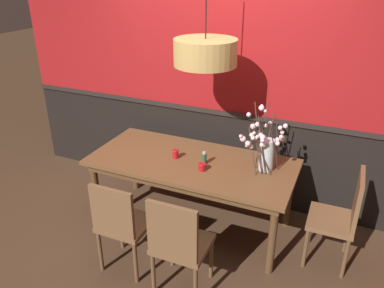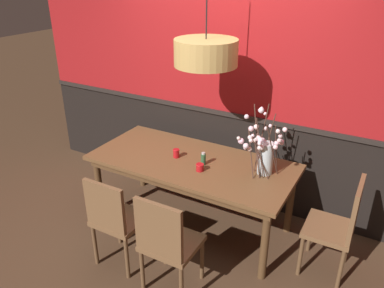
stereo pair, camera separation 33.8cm
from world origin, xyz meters
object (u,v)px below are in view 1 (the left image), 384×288
(vase_with_blossoms, at_px, (265,150))
(candle_holder_nearer_edge, at_px, (176,154))
(chair_near_side_left, at_px, (121,222))
(chair_near_side_right, at_px, (179,242))
(dining_table, at_px, (192,168))
(chair_head_east_end, at_px, (341,215))
(chair_far_side_right, at_px, (245,153))
(candle_holder_nearer_center, at_px, (202,167))
(condiment_bottle, at_px, (204,158))
(chair_far_side_left, at_px, (195,141))
(pendant_lamp, at_px, (205,52))

(vase_with_blossoms, distance_m, candle_holder_nearer_edge, 0.89)
(chair_near_side_left, bearing_deg, chair_near_side_right, -3.83)
(dining_table, bearing_deg, chair_near_side_left, -108.29)
(chair_head_east_end, height_order, chair_near_side_right, chair_head_east_end)
(chair_far_side_right, distance_m, chair_near_side_right, 1.78)
(candle_holder_nearer_center, relative_size, condiment_bottle, 0.60)
(candle_holder_nearer_center, height_order, candle_holder_nearer_edge, candle_holder_nearer_edge)
(dining_table, distance_m, chair_near_side_left, 0.92)
(dining_table, xyz_separation_m, chair_far_side_left, (-0.35, 0.88, -0.15))
(candle_holder_nearer_center, distance_m, candle_holder_nearer_edge, 0.36)
(candle_holder_nearer_center, relative_size, pendant_lamp, 0.08)
(chair_near_side_left, relative_size, chair_near_side_right, 0.97)
(condiment_bottle, bearing_deg, chair_far_side_left, 118.19)
(chair_head_east_end, xyz_separation_m, condiment_bottle, (-1.30, -0.02, 0.30))
(chair_near_side_right, xyz_separation_m, vase_with_blossoms, (0.41, 1.00, 0.45))
(candle_holder_nearer_edge, bearing_deg, chair_head_east_end, 0.65)
(chair_head_east_end, bearing_deg, chair_far_side_right, 142.43)
(chair_head_east_end, distance_m, chair_far_side_right, 1.43)
(candle_holder_nearer_edge, xyz_separation_m, pendant_lamp, (0.26, 0.11, 1.01))
(dining_table, height_order, candle_holder_nearer_edge, candle_holder_nearer_edge)
(chair_far_side_right, xyz_separation_m, candle_holder_nearer_edge, (-0.47, -0.89, 0.30))
(chair_near_side_left, relative_size, chair_far_side_right, 1.01)
(condiment_bottle, bearing_deg, chair_far_side_right, 79.76)
(chair_near_side_right, bearing_deg, dining_table, 107.22)
(chair_far_side_left, bearing_deg, chair_near_side_right, -70.64)
(chair_far_side_left, bearing_deg, chair_far_side_right, -0.67)
(candle_holder_nearer_edge, bearing_deg, dining_table, 5.75)
(chair_near_side_right, relative_size, vase_with_blossoms, 1.43)
(dining_table, distance_m, vase_with_blossoms, 0.76)
(chair_head_east_end, bearing_deg, condiment_bottle, -179.13)
(candle_holder_nearer_center, height_order, condiment_bottle, condiment_bottle)
(chair_far_side_right, relative_size, candle_holder_nearer_edge, 10.07)
(chair_head_east_end, bearing_deg, chair_far_side_left, 153.66)
(chair_near_side_right, height_order, candle_holder_nearer_edge, chair_near_side_right)
(dining_table, distance_m, chair_near_side_right, 0.96)
(chair_far_side_left, distance_m, vase_with_blossoms, 1.37)
(dining_table, relative_size, chair_near_side_left, 2.22)
(chair_near_side_left, height_order, candle_holder_nearer_center, chair_near_side_left)
(chair_head_east_end, bearing_deg, candle_holder_nearer_center, -173.50)
(chair_near_side_right, relative_size, pendant_lamp, 0.98)
(chair_near_side_right, bearing_deg, candle_holder_nearer_center, 98.45)
(dining_table, height_order, vase_with_blossoms, vase_with_blossoms)
(condiment_bottle, bearing_deg, candle_holder_nearer_edge, 179.72)
(chair_far_side_left, relative_size, vase_with_blossoms, 1.45)
(chair_head_east_end, distance_m, chair_near_side_left, 1.92)
(chair_head_east_end, height_order, candle_holder_nearer_center, chair_head_east_end)
(dining_table, xyz_separation_m, candle_holder_nearer_edge, (-0.17, -0.02, 0.13))
(candle_holder_nearer_center, bearing_deg, vase_with_blossoms, 24.78)
(chair_far_side_right, distance_m, pendant_lamp, 1.54)
(vase_with_blossoms, bearing_deg, chair_head_east_end, -7.61)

